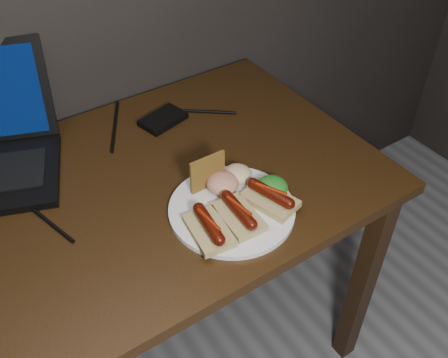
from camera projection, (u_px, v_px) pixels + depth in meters
The scene contains 11 objects.
desk at pixel (83, 242), 1.12m from camera, with size 1.40×0.70×0.75m.
hard_drive at pixel (163, 119), 1.30m from camera, with size 0.12×0.07×0.02m, color black.
desk_cables at pixel (65, 173), 1.15m from camera, with size 0.92×0.42×0.01m.
plate at pixel (232, 209), 1.06m from camera, with size 0.27×0.27×0.01m, color silver.
bread_sausage_left at pixel (209, 228), 0.99m from camera, with size 0.08×0.12×0.04m.
bread_sausage_center at pixel (239, 214), 1.02m from camera, with size 0.08×0.12×0.04m.
bread_sausage_right at pixel (270, 197), 1.06m from camera, with size 0.10×0.13×0.04m.
crispbread at pixel (208, 172), 1.08m from camera, with size 0.09×0.01×0.09m, color olive.
salad_greens at pixel (272, 187), 1.08m from camera, with size 0.07×0.07×0.04m, color #125B1A.
salsa_mound at pixel (223, 183), 1.09m from camera, with size 0.07×0.07×0.04m, color #9A0F0F.
coleslaw_mound at pixel (237, 174), 1.11m from camera, with size 0.06×0.06×0.04m, color beige.
Camera 1 is at (-0.15, 0.59, 1.51)m, focal length 40.00 mm.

